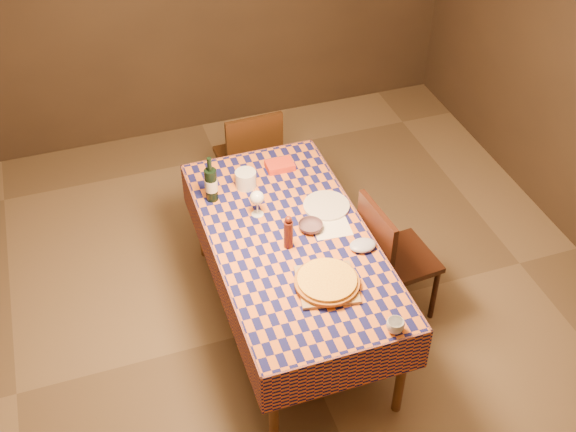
{
  "coord_description": "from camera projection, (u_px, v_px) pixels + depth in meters",
  "views": [
    {
      "loc": [
        -1.03,
        -2.99,
        3.68
      ],
      "look_at": [
        0.0,
        0.05,
        0.9
      ],
      "focal_mm": 45.0,
      "sensor_mm": 36.0,
      "label": 1
    }
  ],
  "objects": [
    {
      "name": "pepper_mill",
      "position": [
        288.0,
        233.0,
        4.17
      ],
      "size": [
        0.06,
        0.06,
        0.23
      ],
      "color": "#4A1911",
      "rests_on": "dining_table"
    },
    {
      "name": "chair_right",
      "position": [
        389.0,
        254.0,
        4.54
      ],
      "size": [
        0.46,
        0.46,
        0.93
      ],
      "color": "black",
      "rests_on": "ground"
    },
    {
      "name": "flour_patch",
      "position": [
        332.0,
        228.0,
        4.36
      ],
      "size": [
        0.24,
        0.19,
        0.0
      ],
      "primitive_type": "cube",
      "rotation": [
        0.0,
        0.0,
        -0.1
      ],
      "color": "white",
      "rests_on": "dining_table"
    },
    {
      "name": "room",
      "position": [
        291.0,
        159.0,
        3.92
      ],
      "size": [
        5.0,
        5.1,
        2.7
      ],
      "color": "brown",
      "rests_on": "ground"
    },
    {
      "name": "flour_bag",
      "position": [
        363.0,
        245.0,
        4.21
      ],
      "size": [
        0.17,
        0.13,
        0.05
      ],
      "primitive_type": "ellipsoid",
      "rotation": [
        0.0,
        0.0,
        -0.08
      ],
      "color": "#A2A9CF",
      "rests_on": "dining_table"
    },
    {
      "name": "dining_table",
      "position": [
        291.0,
        247.0,
        4.35
      ],
      "size": [
        0.94,
        1.84,
        0.77
      ],
      "color": "brown",
      "rests_on": "ground"
    },
    {
      "name": "white_plate",
      "position": [
        326.0,
        206.0,
        4.51
      ],
      "size": [
        0.34,
        0.34,
        0.02
      ],
      "primitive_type": "cylinder",
      "rotation": [
        0.0,
        0.0,
        -0.21
      ],
      "color": "silver",
      "rests_on": "dining_table"
    },
    {
      "name": "wine_bottle",
      "position": [
        211.0,
        184.0,
        4.49
      ],
      "size": [
        0.1,
        0.1,
        0.32
      ],
      "color": "black",
      "rests_on": "dining_table"
    },
    {
      "name": "chair_far",
      "position": [
        250.0,
        156.0,
        5.34
      ],
      "size": [
        0.44,
        0.44,
        0.93
      ],
      "color": "black",
      "rests_on": "ground"
    },
    {
      "name": "takeout_container",
      "position": [
        280.0,
        165.0,
        4.8
      ],
      "size": [
        0.18,
        0.13,
        0.05
      ],
      "primitive_type": "cube",
      "rotation": [
        0.0,
        0.0,
        -0.02
      ],
      "color": "red",
      "rests_on": "dining_table"
    },
    {
      "name": "pizza",
      "position": [
        327.0,
        281.0,
        3.97
      ],
      "size": [
        0.46,
        0.46,
        0.04
      ],
      "color": "#9A5719",
      "rests_on": "cutting_board"
    },
    {
      "name": "bowl",
      "position": [
        311.0,
        227.0,
        4.34
      ],
      "size": [
        0.2,
        0.2,
        0.05
      ],
      "primitive_type": "imported",
      "rotation": [
        0.0,
        0.0,
        0.42
      ],
      "color": "#573E49",
      "rests_on": "dining_table"
    },
    {
      "name": "wine_glass",
      "position": [
        257.0,
        199.0,
        4.38
      ],
      "size": [
        0.09,
        0.09,
        0.18
      ],
      "color": "white",
      "rests_on": "dining_table"
    },
    {
      "name": "cutting_board",
      "position": [
        327.0,
        285.0,
        3.99
      ],
      "size": [
        0.38,
        0.38,
        0.02
      ],
      "primitive_type": "cube",
      "rotation": [
        0.0,
        0.0,
        -0.18
      ],
      "color": "#9B7849",
      "rests_on": "dining_table"
    },
    {
      "name": "tumbler",
      "position": [
        395.0,
        326.0,
        3.73
      ],
      "size": [
        0.12,
        0.12,
        0.08
      ],
      "primitive_type": "imported",
      "rotation": [
        0.0,
        0.0,
        0.26
      ],
      "color": "silver",
      "rests_on": "dining_table"
    },
    {
      "name": "deli_tub",
      "position": [
        246.0,
        179.0,
        4.63
      ],
      "size": [
        0.17,
        0.17,
        0.11
      ],
      "primitive_type": "cylinder",
      "rotation": [
        0.0,
        0.0,
        0.28
      ],
      "color": "silver",
      "rests_on": "dining_table"
    }
  ]
}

